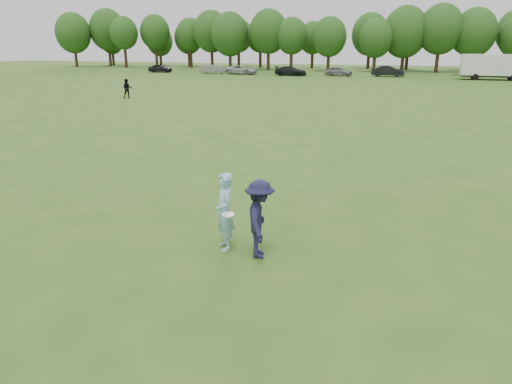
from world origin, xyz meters
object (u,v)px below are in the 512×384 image
car_f (388,71)px  car_b (212,69)px  player_far_a (127,88)px  car_a (160,68)px  thrower (224,212)px  car_c (242,70)px  cargo_trailer (495,66)px  player_far_d (477,73)px  defender (260,219)px  car_e (339,71)px  car_d (291,71)px

car_f → car_b: bearing=93.0°
player_far_a → car_a: size_ratio=0.42×
thrower → car_c: bearing=162.6°
car_a → cargo_trailer: cargo_trailer is taller
player_far_d → car_f: size_ratio=0.36×
thrower → defender: 0.87m
player_far_d → car_e: size_ratio=0.42×
defender → car_e: size_ratio=0.44×
car_e → car_f: car_f is taller
car_a → car_f: (35.96, 1.06, 0.11)m
cargo_trailer → car_b: bearing=177.6°
defender → car_b: bearing=8.7°
thrower → car_d: bearing=155.7°
car_e → player_far_d: bearing=-86.0°
player_far_d → car_d: bearing=159.7°
car_a → car_b: bearing=-93.3°
thrower → car_d: 59.80m
player_far_a → car_a: bearing=81.4°
player_far_d → car_c: (-32.96, 0.73, -0.14)m
car_c → cargo_trailer: bearing=-85.6°
thrower → car_e: size_ratio=0.45×
thrower → defender: thrower is taller
thrower → car_f: thrower is taller
car_a → car_c: car_c is taller
car_f → cargo_trailer: 13.47m
car_a → car_c: (14.31, -0.40, 0.04)m
car_b → car_d: bearing=-105.1°
defender → player_far_d: size_ratio=1.04×
defender → car_c: size_ratio=0.35×
defender → car_d: size_ratio=0.37×
car_d → cargo_trailer: bearing=-87.5°
thrower → car_c: 62.87m
player_far_a → car_b: player_far_a is taller
defender → cargo_trailer: (13.03, 58.52, 0.91)m
car_d → thrower: bearing=-164.9°
player_far_d → cargo_trailer: (1.91, -0.15, 0.94)m
player_far_a → player_far_d: size_ratio=0.97×
player_far_d → car_d: player_far_d is taller
car_d → cargo_trailer: (26.91, 0.03, 1.10)m
car_b → car_d: (13.21, -1.68, 0.02)m
player_far_d → car_d: (-25.00, -0.17, -0.15)m
car_b → car_e: size_ratio=1.02×
thrower → car_f: (0.67, 60.73, -0.13)m
player_far_a → car_c: size_ratio=0.33×
defender → car_f: defender is taller
thrower → car_a: size_ratio=0.46×
player_far_d → car_e: 18.23m
car_e → thrower: bearing=-166.3°
car_d → car_f: car_f is taller
thrower → car_b: 65.53m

